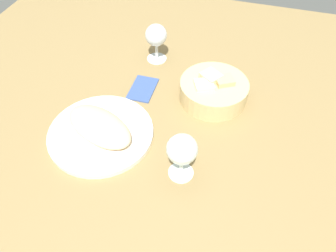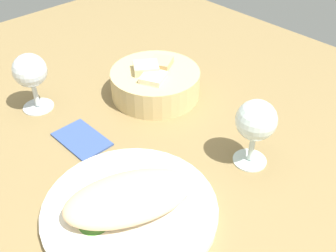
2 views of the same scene
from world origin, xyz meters
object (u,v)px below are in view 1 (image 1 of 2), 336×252
(wine_glass_near, at_px, (182,151))
(folded_napkin, at_px, (143,88))
(plate, at_px, (101,133))
(bread_basket, at_px, (213,90))
(wine_glass_far, at_px, (156,37))

(wine_glass_near, relative_size, folded_napkin, 1.16)
(plate, relative_size, bread_basket, 1.42)
(bread_basket, distance_m, wine_glass_far, 0.26)
(wine_glass_far, distance_m, folded_napkin, 0.17)
(folded_napkin, bearing_deg, plate, 166.64)
(wine_glass_far, bearing_deg, bread_basket, -32.21)
(bread_basket, relative_size, wine_glass_near, 1.51)
(plate, xyz_separation_m, bread_basket, (0.25, 0.22, 0.03))
(plate, bearing_deg, wine_glass_near, -13.36)
(wine_glass_near, distance_m, wine_glass_far, 0.46)
(plate, xyz_separation_m, wine_glass_near, (0.23, -0.06, 0.08))
(wine_glass_near, bearing_deg, plate, 166.64)
(wine_glass_near, xyz_separation_m, wine_glass_far, (-0.19, 0.41, -0.00))
(bread_basket, xyz_separation_m, folded_napkin, (-0.21, -0.02, -0.03))
(wine_glass_far, bearing_deg, plate, -96.14)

